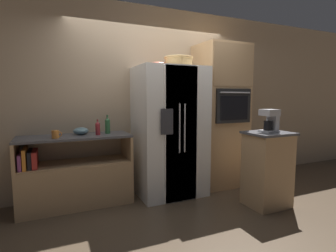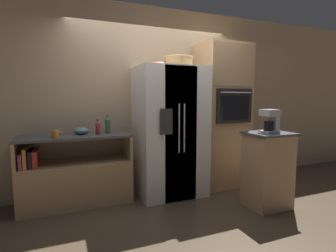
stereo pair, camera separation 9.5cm
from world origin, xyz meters
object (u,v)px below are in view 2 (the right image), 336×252
(wall_oven, at_px, (221,116))
(mug, at_px, (56,134))
(fruit_bowl, at_px, (158,65))
(wicker_basket, at_px, (179,61))
(coffee_maker, at_px, (271,120))
(bottle_short, at_px, (98,128))
(refrigerator, at_px, (170,131))
(bottle_tall, at_px, (108,125))
(mixing_bowl, at_px, (81,131))

(wall_oven, bearing_deg, mug, -178.09)
(mug, bearing_deg, fruit_bowl, 4.09)
(wicker_basket, relative_size, coffee_maker, 1.40)
(fruit_bowl, xyz_separation_m, coffee_maker, (1.15, -1.01, -0.75))
(mug, bearing_deg, bottle_short, 9.11)
(refrigerator, bearing_deg, coffee_maker, -43.05)
(fruit_bowl, bearing_deg, wall_oven, -0.94)
(wicker_basket, relative_size, bottle_tall, 1.60)
(refrigerator, distance_m, bottle_tall, 0.89)
(refrigerator, distance_m, mixing_bowl, 1.24)
(bottle_tall, bearing_deg, bottle_short, -149.34)
(mixing_bowl, bearing_deg, mug, -146.01)
(refrigerator, distance_m, bottle_short, 1.03)
(wall_oven, distance_m, bottle_tall, 1.80)
(mixing_bowl, xyz_separation_m, coffee_maker, (2.22, -1.12, 0.16))
(refrigerator, relative_size, bottle_short, 8.96)
(coffee_maker, bearing_deg, mug, 160.27)
(wall_oven, xyz_separation_m, bottle_tall, (-1.80, 0.09, -0.08))
(wicker_basket, distance_m, fruit_bowl, 0.30)
(mug, distance_m, coffee_maker, 2.70)
(bottle_tall, relative_size, mug, 2.14)
(bottle_tall, relative_size, bottle_short, 1.24)
(bottle_tall, bearing_deg, wall_oven, -2.81)
(wall_oven, relative_size, mixing_bowl, 11.25)
(refrigerator, relative_size, mixing_bowl, 9.29)
(fruit_bowl, bearing_deg, mug, -175.91)
(bottle_short, distance_m, mug, 0.53)
(bottle_short, xyz_separation_m, mug, (-0.52, -0.08, -0.04))
(bottle_tall, height_order, mug, bottle_tall)
(refrigerator, bearing_deg, mug, -179.13)
(bottle_tall, xyz_separation_m, coffee_maker, (1.87, -1.08, 0.10))
(fruit_bowl, relative_size, bottle_short, 1.40)
(mug, xyz_separation_m, mixing_bowl, (0.32, 0.21, -0.00))
(bottle_short, relative_size, coffee_maker, 0.71)
(bottle_short, bearing_deg, mixing_bowl, 147.10)
(wall_oven, height_order, mug, wall_oven)
(wall_oven, distance_m, wicker_basket, 1.14)
(wicker_basket, relative_size, mug, 3.43)
(fruit_bowl, distance_m, bottle_tall, 1.12)
(mug, bearing_deg, wall_oven, 1.91)
(bottle_short, distance_m, coffee_maker, 2.26)
(wicker_basket, height_order, bottle_tall, wicker_basket)
(refrigerator, height_order, bottle_tall, refrigerator)
(refrigerator, relative_size, bottle_tall, 7.23)
(fruit_bowl, bearing_deg, coffee_maker, -41.31)
(wicker_basket, distance_m, coffee_maker, 1.48)
(refrigerator, height_order, mixing_bowl, refrigerator)
(wicker_basket, height_order, mug, wicker_basket)
(bottle_tall, distance_m, bottle_short, 0.17)
(wicker_basket, relative_size, mixing_bowl, 2.06)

